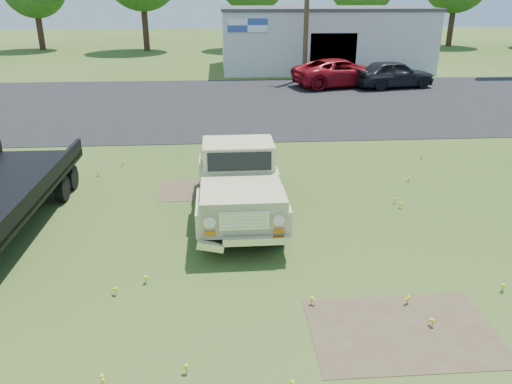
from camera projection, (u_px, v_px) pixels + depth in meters
ground at (287, 247)px, 10.77m from camera, size 140.00×140.00×0.00m
asphalt_lot at (247, 103)px, 24.64m from camera, size 90.00×14.00×0.02m
dirt_patch_a at (402, 331)px, 8.09m from camera, size 3.00×2.00×0.01m
dirt_patch_b at (199, 190)px, 13.87m from camera, size 2.20×1.60×0.01m
commercial_building at (322, 38)px, 35.37m from camera, size 14.20×8.20×4.15m
utility_pole_mid at (307, 1)px, 29.68m from camera, size 1.60×0.30×9.00m
vintage_pickup_truck at (239, 179)px, 12.03m from camera, size 2.03×5.15×1.86m
red_pickup at (341, 73)px, 28.75m from camera, size 6.05×3.87×1.55m
dark_sedan at (394, 74)px, 28.32m from camera, size 4.84×2.75×1.55m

